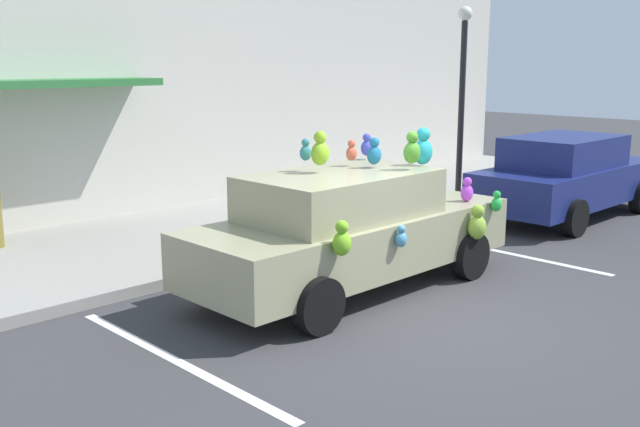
% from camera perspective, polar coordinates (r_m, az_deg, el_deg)
% --- Properties ---
extents(ground_plane, '(60.00, 60.00, 0.00)m').
position_cam_1_polar(ground_plane, '(8.44, 8.32, -8.24)').
color(ground_plane, '#38383A').
extents(sidewalk, '(24.00, 4.00, 0.15)m').
position_cam_1_polar(sidewalk, '(11.96, -11.09, -1.88)').
color(sidewalk, gray).
rests_on(sidewalk, ground).
extents(storefront_building, '(24.00, 1.25, 6.40)m').
position_cam_1_polar(storefront_building, '(13.46, -16.88, 12.77)').
color(storefront_building, beige).
rests_on(storefront_building, ground).
extents(parking_stripe_front, '(0.12, 3.60, 0.01)m').
position_cam_1_polar(parking_stripe_front, '(11.51, 14.04, -2.93)').
color(parking_stripe_front, silver).
rests_on(parking_stripe_front, ground).
extents(parking_stripe_rear, '(0.12, 3.60, 0.01)m').
position_cam_1_polar(parking_stripe_rear, '(7.39, -11.34, -11.35)').
color(parking_stripe_rear, silver).
rests_on(parking_stripe_rear, ground).
extents(plush_covered_car, '(4.64, 2.00, 2.06)m').
position_cam_1_polar(plush_covered_car, '(9.19, 2.47, -1.17)').
color(plush_covered_car, '#9C9A75').
rests_on(plush_covered_car, ground).
extents(parked_sedan_behind, '(4.41, 1.91, 1.54)m').
position_cam_1_polar(parked_sedan_behind, '(14.22, 18.95, 2.83)').
color(parked_sedan_behind, navy).
rests_on(parked_sedan_behind, ground).
extents(teddy_bear_on_sidewalk, '(0.31, 0.26, 0.58)m').
position_cam_1_polar(teddy_bear_on_sidewalk, '(12.64, 3.01, 0.69)').
color(teddy_bear_on_sidewalk, beige).
rests_on(teddy_bear_on_sidewalk, sidewalk).
extents(street_lamp_post, '(0.28, 0.28, 3.78)m').
position_cam_1_polar(street_lamp_post, '(14.57, 11.22, 10.11)').
color(street_lamp_post, black).
rests_on(street_lamp_post, sidewalk).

